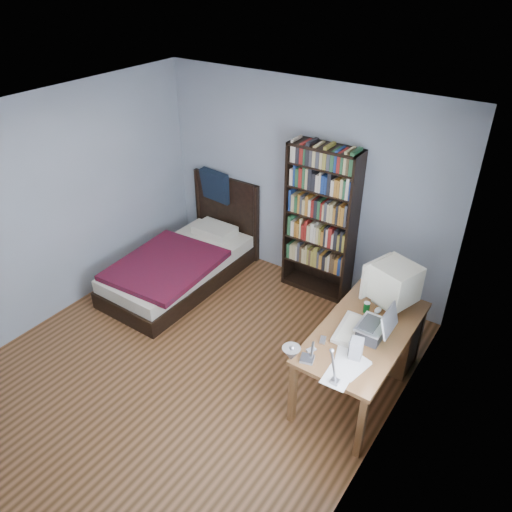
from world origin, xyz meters
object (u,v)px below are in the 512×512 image
at_px(desk, 378,333).
at_px(crt_monitor, 393,282).
at_px(laptop, 373,329).
at_px(speaker, 356,349).
at_px(bookshelf, 320,222).
at_px(soda_can, 367,308).
at_px(desk_lamp, 299,357).
at_px(bed, 183,263).
at_px(keyboard, 349,329).

height_order(desk, crt_monitor, crt_monitor).
bearing_deg(laptop, speaker, -93.86).
bearing_deg(crt_monitor, bookshelf, 147.06).
bearing_deg(soda_can, crt_monitor, 61.03).
height_order(desk, soda_can, soda_can).
bearing_deg(soda_can, speaker, -74.08).
bearing_deg(desk_lamp, crt_monitor, 86.83).
distance_m(laptop, soda_can, 0.38).
relative_size(desk, soda_can, 13.78).
bearing_deg(speaker, desk, 84.27).
bearing_deg(bookshelf, crt_monitor, -32.94).
bearing_deg(desk, bed, 178.97).
relative_size(desk_lamp, speaker, 3.25).
relative_size(soda_can, bed, 0.05).
height_order(laptop, desk_lamp, desk_lamp).
relative_size(laptop, bed, 0.18).
relative_size(keyboard, speaker, 2.32).
bearing_deg(keyboard, crt_monitor, 68.55).
bearing_deg(desk_lamp, laptop, 81.67).
xyz_separation_m(desk_lamp, speaker, (0.13, 0.75, -0.42)).
bearing_deg(bed, desk_lamp, -31.52).
relative_size(desk_lamp, keyboard, 1.41).
bearing_deg(bed, bookshelf, 28.43).
height_order(crt_monitor, desk_lamp, desk_lamp).
relative_size(speaker, bookshelf, 0.11).
bearing_deg(laptop, crt_monitor, 96.64).
relative_size(crt_monitor, soda_can, 4.65).
distance_m(desk_lamp, bookshelf, 2.64).
height_order(crt_monitor, soda_can, crt_monitor).
xyz_separation_m(crt_monitor, speaker, (0.04, -0.87, -0.16)).
distance_m(speaker, bed, 2.89).
bearing_deg(keyboard, speaker, -62.06).
xyz_separation_m(crt_monitor, desk_lamp, (-0.09, -1.61, 0.27)).
xyz_separation_m(desk, bed, (-2.63, 0.05, -0.16)).
relative_size(desk, bookshelf, 0.80).
bearing_deg(desk_lamp, desk, 87.96).
xyz_separation_m(desk, bookshelf, (-1.14, 0.85, 0.52)).
bearing_deg(soda_can, bed, 175.40).
distance_m(laptop, bed, 2.83).
xyz_separation_m(laptop, keyboard, (-0.22, -0.02, -0.09)).
xyz_separation_m(laptop, speaker, (-0.02, -0.31, -0.01)).
xyz_separation_m(keyboard, soda_can, (0.02, 0.33, 0.04)).
relative_size(desk, crt_monitor, 2.96).
relative_size(crt_monitor, laptop, 1.35).
height_order(keyboard, bed, bed).
height_order(desk_lamp, speaker, desk_lamp).
bearing_deg(crt_monitor, bed, -179.18).
bearing_deg(keyboard, desk, 69.86).
height_order(desk_lamp, bed, desk_lamp).
bearing_deg(laptop, desk, 101.93).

